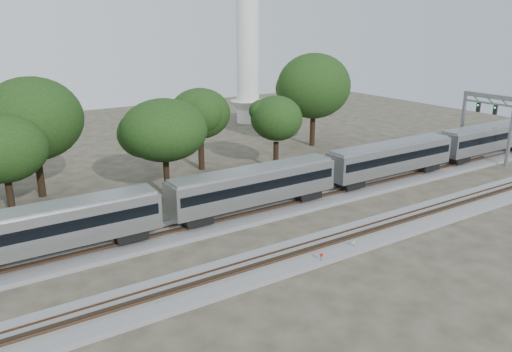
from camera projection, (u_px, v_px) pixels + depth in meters
The scene contains 14 objects.
ground at pixel (239, 249), 43.82m from camera, with size 160.00×160.00×0.00m, color #383328.
track_far at pixel (208, 225), 48.56m from camera, with size 160.00×5.00×0.73m.
track_near at pixel (265, 265), 40.55m from camera, with size 160.00×5.00×0.73m.
train at pixel (330, 169), 55.68m from camera, with size 115.51×3.30×4.87m.
switch_stand_red at pixel (321, 257), 40.84m from camera, with size 0.32×0.10×1.03m.
switch_stand_white at pixel (354, 244), 43.46m from camera, with size 0.27×0.13×0.87m.
switch_lever at pixel (346, 253), 42.70m from camera, with size 0.50×0.30×0.30m, color #512D19.
signal_gantry at pixel (487, 113), 69.50m from camera, with size 0.66×7.87×9.57m.
tree_2 at pixel (3, 150), 49.03m from camera, with size 7.23×7.23×10.20m.
tree_3 at pixel (32, 119), 54.41m from camera, with size 9.10×9.10×12.82m.
tree_4 at pixel (164, 130), 54.75m from camera, with size 7.86×7.86×11.08m.
tree_5 at pixel (200, 114), 65.23m from camera, with size 7.73×7.73×10.90m.
tree_6 at pixel (276, 119), 65.43m from camera, with size 7.08×7.08×9.98m.
tree_7 at pixel (314, 86), 77.56m from camera, with size 9.66×9.66×13.62m.
Camera 1 is at (-20.52, -34.28, 19.17)m, focal length 35.00 mm.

